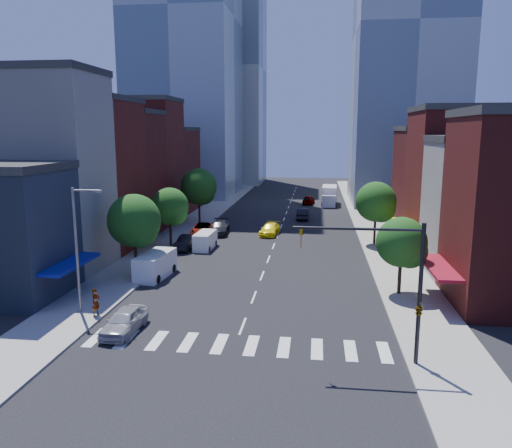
{
  "coord_description": "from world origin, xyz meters",
  "views": [
    {
      "loc": [
        4.77,
        -31.48,
        12.97
      ],
      "look_at": [
        -0.42,
        10.9,
        5.0
      ],
      "focal_mm": 35.0,
      "sensor_mm": 36.0,
      "label": 1
    }
  ],
  "objects_px": {
    "parked_car_front": "(124,321)",
    "traffic_car_far": "(309,200)",
    "cargo_van_near": "(155,265)",
    "taxi": "(270,229)",
    "parked_car_rear": "(219,228)",
    "traffic_car_oncoming": "(303,214)",
    "pedestrian_far": "(139,270)",
    "cargo_van_far": "(205,241)",
    "box_truck": "(329,196)",
    "parked_car_third": "(202,229)",
    "parked_car_second": "(187,242)",
    "pedestrian_near": "(96,302)"
  },
  "relations": [
    {
      "from": "parked_car_third",
      "to": "pedestrian_far",
      "type": "xyz_separation_m",
      "value": [
        -1.0,
        -20.11,
        0.32
      ]
    },
    {
      "from": "parked_car_front",
      "to": "pedestrian_far",
      "type": "relative_size",
      "value": 2.55
    },
    {
      "from": "parked_car_third",
      "to": "pedestrian_near",
      "type": "relative_size",
      "value": 2.73
    },
    {
      "from": "cargo_van_near",
      "to": "pedestrian_far",
      "type": "bearing_deg",
      "value": -120.1
    },
    {
      "from": "parked_car_second",
      "to": "taxi",
      "type": "xyz_separation_m",
      "value": [
        8.5,
        8.78,
        -0.05
      ]
    },
    {
      "from": "parked_car_second",
      "to": "traffic_car_oncoming",
      "type": "relative_size",
      "value": 0.95
    },
    {
      "from": "cargo_van_far",
      "to": "taxi",
      "type": "height_order",
      "value": "cargo_van_far"
    },
    {
      "from": "parked_car_third",
      "to": "traffic_car_far",
      "type": "relative_size",
      "value": 1.16
    },
    {
      "from": "parked_car_front",
      "to": "cargo_van_near",
      "type": "xyz_separation_m",
      "value": [
        -2.01,
        12.35,
        0.31
      ]
    },
    {
      "from": "pedestrian_far",
      "to": "parked_car_rear",
      "type": "bearing_deg",
      "value": -159.8
    },
    {
      "from": "taxi",
      "to": "box_truck",
      "type": "relative_size",
      "value": 0.6
    },
    {
      "from": "parked_car_second",
      "to": "cargo_van_far",
      "type": "xyz_separation_m",
      "value": [
        2.0,
        0.32,
        0.16
      ]
    },
    {
      "from": "parked_car_rear",
      "to": "cargo_van_near",
      "type": "xyz_separation_m",
      "value": [
        -2.01,
        -19.61,
        0.28
      ]
    },
    {
      "from": "parked_car_front",
      "to": "parked_car_rear",
      "type": "bearing_deg",
      "value": 92.57
    },
    {
      "from": "cargo_van_far",
      "to": "traffic_car_oncoming",
      "type": "distance_m",
      "value": 22.83
    },
    {
      "from": "traffic_car_oncoming",
      "to": "pedestrian_far",
      "type": "xyz_separation_m",
      "value": [
        -13.34,
        -33.09,
        0.26
      ]
    },
    {
      "from": "parked_car_rear",
      "to": "pedestrian_far",
      "type": "relative_size",
      "value": 3.11
    },
    {
      "from": "cargo_van_far",
      "to": "traffic_car_oncoming",
      "type": "xyz_separation_m",
      "value": [
        10.35,
        20.36,
        -0.12
      ]
    },
    {
      "from": "parked_car_rear",
      "to": "parked_car_second",
      "type": "bearing_deg",
      "value": -107.84
    },
    {
      "from": "parked_car_front",
      "to": "pedestrian_far",
      "type": "bearing_deg",
      "value": 107.83
    },
    {
      "from": "traffic_car_oncoming",
      "to": "traffic_car_far",
      "type": "xyz_separation_m",
      "value": [
        0.51,
        15.8,
        -0.02
      ]
    },
    {
      "from": "parked_car_rear",
      "to": "box_truck",
      "type": "relative_size",
      "value": 0.68
    },
    {
      "from": "traffic_car_oncoming",
      "to": "cargo_van_far",
      "type": "bearing_deg",
      "value": 64.72
    },
    {
      "from": "parked_car_third",
      "to": "pedestrian_far",
      "type": "distance_m",
      "value": 20.14
    },
    {
      "from": "parked_car_front",
      "to": "taxi",
      "type": "distance_m",
      "value": 32.83
    },
    {
      "from": "parked_car_front",
      "to": "traffic_car_oncoming",
      "type": "bearing_deg",
      "value": 79.37
    },
    {
      "from": "parked_car_third",
      "to": "parked_car_rear",
      "type": "bearing_deg",
      "value": 18.78
    },
    {
      "from": "parked_car_second",
      "to": "traffic_car_far",
      "type": "xyz_separation_m",
      "value": [
        12.85,
        36.48,
        0.02
      ]
    },
    {
      "from": "pedestrian_near",
      "to": "parked_car_front",
      "type": "bearing_deg",
      "value": -112.45
    },
    {
      "from": "parked_car_front",
      "to": "parked_car_rear",
      "type": "distance_m",
      "value": 31.96
    },
    {
      "from": "parked_car_front",
      "to": "parked_car_rear",
      "type": "height_order",
      "value": "parked_car_rear"
    },
    {
      "from": "box_truck",
      "to": "pedestrian_near",
      "type": "bearing_deg",
      "value": -104.76
    },
    {
      "from": "parked_car_second",
      "to": "taxi",
      "type": "height_order",
      "value": "parked_car_second"
    },
    {
      "from": "taxi",
      "to": "pedestrian_near",
      "type": "xyz_separation_m",
      "value": [
        -9.5,
        -29.84,
        0.41
      ]
    },
    {
      "from": "parked_car_front",
      "to": "cargo_van_far",
      "type": "bearing_deg",
      "value": 92.58
    },
    {
      "from": "taxi",
      "to": "traffic_car_far",
      "type": "bearing_deg",
      "value": 88.25
    },
    {
      "from": "box_truck",
      "to": "taxi",
      "type": "bearing_deg",
      "value": -104.07
    },
    {
      "from": "cargo_van_far",
      "to": "pedestrian_far",
      "type": "relative_size",
      "value": 2.44
    },
    {
      "from": "parked_car_rear",
      "to": "traffic_car_far",
      "type": "relative_size",
      "value": 1.23
    },
    {
      "from": "parked_car_third",
      "to": "cargo_van_near",
      "type": "bearing_deg",
      "value": -94.35
    },
    {
      "from": "parked_car_front",
      "to": "traffic_car_far",
      "type": "bearing_deg",
      "value": 82.31
    },
    {
      "from": "taxi",
      "to": "traffic_car_far",
      "type": "xyz_separation_m",
      "value": [
        4.35,
        27.71,
        0.06
      ]
    },
    {
      "from": "parked_car_front",
      "to": "cargo_van_far",
      "type": "relative_size",
      "value": 1.05
    },
    {
      "from": "parked_car_second",
      "to": "cargo_van_far",
      "type": "relative_size",
      "value": 1.04
    },
    {
      "from": "parked_car_third",
      "to": "pedestrian_far",
      "type": "bearing_deg",
      "value": -97.15
    },
    {
      "from": "taxi",
      "to": "parked_car_rear",
      "type": "bearing_deg",
      "value": -170.88
    },
    {
      "from": "parked_car_second",
      "to": "parked_car_third",
      "type": "distance_m",
      "value": 7.7
    },
    {
      "from": "cargo_van_near",
      "to": "taxi",
      "type": "height_order",
      "value": "cargo_van_near"
    },
    {
      "from": "traffic_car_oncoming",
      "to": "pedestrian_near",
      "type": "xyz_separation_m",
      "value": [
        -13.34,
        -41.75,
        0.32
      ]
    },
    {
      "from": "traffic_car_far",
      "to": "box_truck",
      "type": "relative_size",
      "value": 0.55
    }
  ]
}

